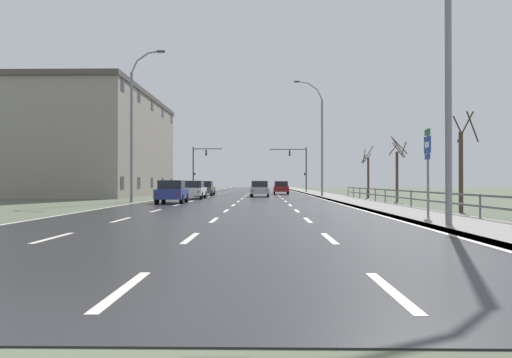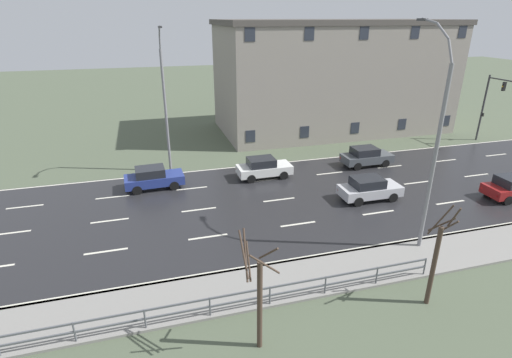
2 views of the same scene
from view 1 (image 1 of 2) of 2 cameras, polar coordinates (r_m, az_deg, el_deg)
ground_plane at (r=51.87m, az=-1.11°, el=-2.08°), size 160.00×160.00×0.12m
road_asphalt_strip at (r=63.85m, az=-0.73°, el=-1.71°), size 14.00×120.00×0.03m
sidewalk_right at (r=64.17m, az=6.81°, el=-1.66°), size 3.00×120.00×0.12m
guardrail at (r=26.72m, az=18.38°, el=-1.97°), size 0.07×33.25×1.00m
street_lamp_foreground at (r=15.52m, az=22.77°, el=14.69°), size 2.74×0.24×11.23m
street_lamp_midground at (r=44.05m, az=8.22°, el=4.93°), size 2.86×0.24×11.40m
street_lamp_left_bank at (r=33.22m, az=-15.41°, el=6.34°), size 2.50×0.24×10.91m
highway_sign at (r=18.99m, az=21.13°, el=2.20°), size 0.09×0.68×3.58m
traffic_signal_right at (r=62.86m, az=5.60°, el=2.06°), size 5.26×0.36×6.34m
traffic_signal_left at (r=62.46m, az=-7.45°, el=2.00°), size 4.09×0.36×6.35m
car_mid_centre at (r=47.67m, az=-6.54°, el=-1.19°), size 1.84×4.10×1.57m
car_near_right at (r=53.62m, az=3.24°, el=-1.10°), size 1.93×4.15×1.57m
car_near_left at (r=44.06m, az=0.50°, el=-1.25°), size 1.87×4.12×1.57m
car_far_left at (r=38.86m, az=-7.97°, el=-1.36°), size 1.87×4.12×1.57m
car_distant at (r=30.87m, az=-10.69°, el=-1.59°), size 1.99×4.18×1.57m
brick_building at (r=52.95m, az=-19.03°, el=4.09°), size 11.34×23.91×11.16m
bare_tree_near at (r=23.31m, az=24.83°, el=1.47°), size 1.17×1.46×4.82m
bare_tree_mid at (r=34.81m, az=17.64°, el=0.97°), size 1.19×1.23×4.83m
bare_tree_far at (r=42.16m, az=14.13°, el=0.56°), size 1.20×0.89×4.79m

